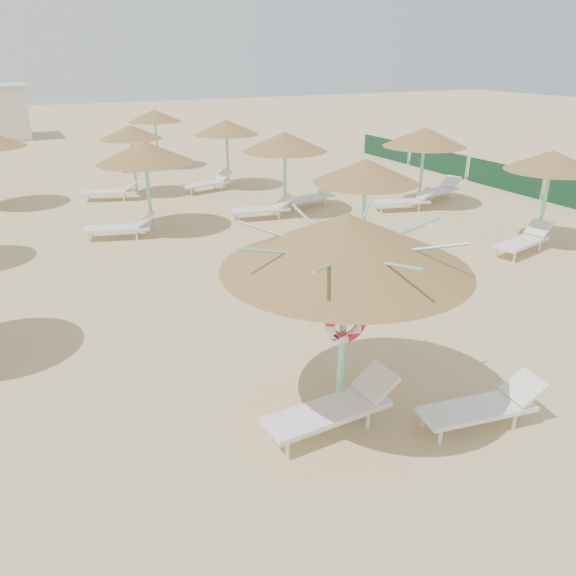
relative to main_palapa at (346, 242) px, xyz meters
name	(u,v)px	position (x,y,z in m)	size (l,w,h in m)	color
ground	(322,414)	(-0.28, 0.04, -2.73)	(120.00, 120.00, 0.00)	tan
main_palapa	(346,242)	(0.00, 0.00, 0.00)	(3.50, 3.50, 3.14)	#7CD8BA
lounger_main_a	(335,407)	(-0.28, -0.34, -2.37)	(2.08, 0.72, 0.74)	white
lounger_main_b	(485,406)	(1.72, -1.25, -2.41)	(1.93, 0.84, 0.68)	white
palapa_field	(215,148)	(2.00, 11.02, -0.42)	(19.49, 19.00, 2.72)	#7CD8BA
windbreak_fence	(504,177)	(13.72, 10.00, -2.23)	(0.08, 19.84, 1.10)	#184822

